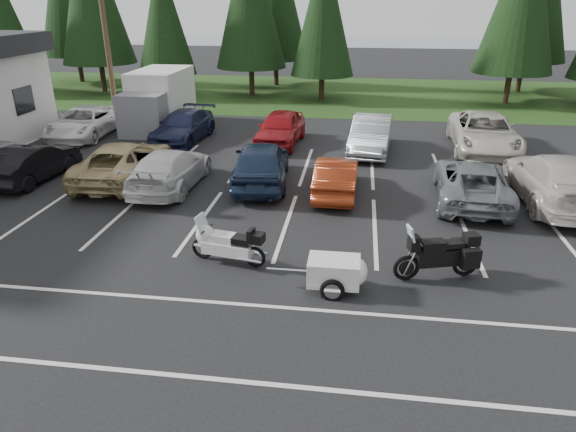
% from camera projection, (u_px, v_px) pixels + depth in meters
% --- Properties ---
extents(ground, '(120.00, 120.00, 0.00)m').
position_uv_depth(ground, '(264.00, 238.00, 14.91)').
color(ground, black).
rests_on(ground, ground).
extents(grass_strip, '(80.00, 16.00, 0.01)m').
position_uv_depth(grass_strip, '(324.00, 94.00, 36.74)').
color(grass_strip, '#1C3912').
rests_on(grass_strip, ground).
extents(lake_water, '(70.00, 50.00, 0.02)m').
position_uv_depth(lake_water, '(373.00, 52.00, 64.45)').
color(lake_water, slate).
rests_on(lake_water, ground).
extents(utility_pole, '(1.60, 0.26, 9.00)m').
position_uv_depth(utility_pole, '(106.00, 35.00, 25.21)').
color(utility_pole, '#473321').
rests_on(utility_pole, ground).
extents(box_truck, '(2.40, 5.60, 2.90)m').
position_uv_depth(box_truck, '(155.00, 101.00, 26.70)').
color(box_truck, silver).
rests_on(box_truck, ground).
extents(stall_markings, '(32.00, 16.00, 0.01)m').
position_uv_depth(stall_markings, '(275.00, 212.00, 16.72)').
color(stall_markings, silver).
rests_on(stall_markings, ground).
extents(conifer_3, '(3.87, 3.87, 9.02)m').
position_uv_depth(conifer_3, '(163.00, 16.00, 33.60)').
color(conifer_3, '#332316').
rests_on(conifer_3, ground).
extents(conifer_5, '(4.14, 4.14, 9.63)m').
position_uv_depth(conifer_5, '(323.00, 10.00, 32.33)').
color(conifer_5, '#332316').
rests_on(conifer_5, ground).
extents(car_near_1, '(1.73, 4.28, 1.38)m').
position_uv_depth(car_near_1, '(33.00, 163.00, 19.34)').
color(car_near_1, black).
rests_on(car_near_1, ground).
extents(car_near_2, '(2.65, 5.43, 1.49)m').
position_uv_depth(car_near_2, '(124.00, 162.00, 19.28)').
color(car_near_2, '#A08C5D').
rests_on(car_near_2, ground).
extents(car_near_3, '(2.05, 4.89, 1.41)m').
position_uv_depth(car_near_3, '(170.00, 169.00, 18.59)').
color(car_near_3, silver).
rests_on(car_near_3, ground).
extents(car_near_4, '(2.44, 5.03, 1.66)m').
position_uv_depth(car_near_4, '(261.00, 163.00, 18.86)').
color(car_near_4, '#192740').
rests_on(car_near_4, ground).
extents(car_near_5, '(1.48, 4.04, 1.32)m').
position_uv_depth(car_near_5, '(337.00, 176.00, 17.99)').
color(car_near_5, maroon).
rests_on(car_near_5, ground).
extents(car_near_6, '(2.76, 5.21, 1.40)m').
position_uv_depth(car_near_6, '(472.00, 182.00, 17.34)').
color(car_near_6, slate).
rests_on(car_near_6, ground).
extents(car_near_7, '(2.41, 5.79, 1.67)m').
position_uv_depth(car_near_7, '(556.00, 179.00, 17.13)').
color(car_near_7, beige).
rests_on(car_near_7, ground).
extents(car_far_0, '(2.57, 5.23, 1.43)m').
position_uv_depth(car_far_0, '(85.00, 122.00, 25.38)').
color(car_far_0, white).
rests_on(car_far_0, ground).
extents(car_far_1, '(2.32, 4.96, 1.40)m').
position_uv_depth(car_far_1, '(183.00, 127.00, 24.61)').
color(car_far_1, '#171C3A').
rests_on(car_far_1, ground).
extents(car_far_2, '(2.16, 4.67, 1.55)m').
position_uv_depth(car_far_2, '(280.00, 128.00, 24.02)').
color(car_far_2, maroon).
rests_on(car_far_2, ground).
extents(car_far_3, '(2.10, 4.87, 1.56)m').
position_uv_depth(car_far_3, '(371.00, 135.00, 22.86)').
color(car_far_3, gray).
rests_on(car_far_3, ground).
extents(car_far_4, '(3.05, 6.05, 1.64)m').
position_uv_depth(car_far_4, '(484.00, 133.00, 23.01)').
color(car_far_4, beige).
rests_on(car_far_4, ground).
extents(touring_motorcycle, '(2.42, 1.15, 1.29)m').
position_uv_depth(touring_motorcycle, '(227.00, 241.00, 13.30)').
color(touring_motorcycle, silver).
rests_on(touring_motorcycle, ground).
extents(cargo_trailer, '(1.78, 1.00, 0.82)m').
position_uv_depth(cargo_trailer, '(334.00, 274.00, 12.16)').
color(cargo_trailer, silver).
rests_on(cargo_trailer, ground).
extents(adventure_motorcycle, '(2.59, 1.50, 1.49)m').
position_uv_depth(adventure_motorcycle, '(438.00, 251.00, 12.53)').
color(adventure_motorcycle, black).
rests_on(adventure_motorcycle, ground).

